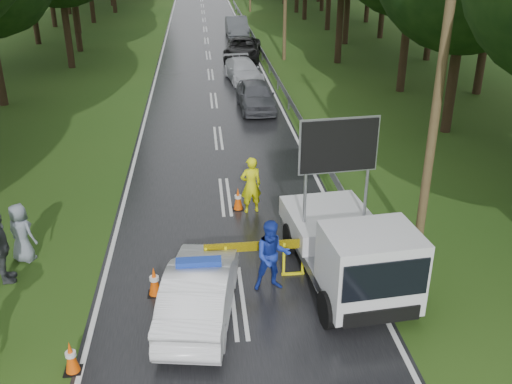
{
  "coord_description": "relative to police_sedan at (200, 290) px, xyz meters",
  "views": [
    {
      "loc": [
        -0.7,
        -11.38,
        8.15
      ],
      "look_at": [
        0.79,
        3.47,
        1.3
      ],
      "focal_mm": 40.0,
      "sensor_mm": 36.0,
      "label": 1
    }
  ],
  "objects": [
    {
      "name": "ground",
      "position": [
        0.89,
        0.43,
        -0.68
      ],
      "size": [
        160.0,
        160.0,
        0.0
      ],
      "primitive_type": "plane",
      "color": "#214513",
      "rests_on": "ground"
    },
    {
      "name": "queue_car_first",
      "position": [
        2.93,
        16.57,
        0.04
      ],
      "size": [
        1.87,
        4.29,
        1.44
      ],
      "primitive_type": "imported",
      "rotation": [
        0.0,
        0.0,
        0.04
      ],
      "color": "#404147",
      "rests_on": "ground"
    },
    {
      "name": "civilian",
      "position": [
        1.78,
        0.93,
        0.25
      ],
      "size": [
        0.94,
        0.75,
        1.86
      ],
      "primitive_type": "imported",
      "rotation": [
        0.0,
        0.0,
        0.05
      ],
      "color": "#182E9E",
      "rests_on": "ground"
    },
    {
      "name": "barrier",
      "position": [
        1.41,
        1.43,
        0.12
      ],
      "size": [
        2.58,
        0.11,
        1.06
      ],
      "rotation": [
        0.0,
        0.0,
        0.02
      ],
      "color": "#FFF50D",
      "rests_on": "ground"
    },
    {
      "name": "officer",
      "position": [
        1.65,
        5.22,
        0.25
      ],
      "size": [
        0.76,
        0.58,
        1.86
      ],
      "primitive_type": "imported",
      "rotation": [
        0.0,
        0.0,
        3.36
      ],
      "color": "#E4EA0C",
      "rests_on": "ground"
    },
    {
      "name": "cone_left_mid",
      "position": [
        -1.11,
        0.93,
        -0.3
      ],
      "size": [
        0.37,
        0.37,
        0.79
      ],
      "color": "black",
      "rests_on": "ground"
    },
    {
      "name": "queue_car_second",
      "position": [
        2.77,
        22.57,
        -0.04
      ],
      "size": [
        2.36,
        4.61,
        1.28
      ],
      "primitive_type": "imported",
      "rotation": [
        0.0,
        0.0,
        0.13
      ],
      "color": "#ACAEB5",
      "rests_on": "ground"
    },
    {
      "name": "work_truck",
      "position": [
        3.7,
        0.82,
        0.4
      ],
      "size": [
        2.68,
        5.18,
        3.98
      ],
      "rotation": [
        0.0,
        0.0,
        0.1
      ],
      "color": "gray",
      "rests_on": "ground"
    },
    {
      "name": "police_sedan",
      "position": [
        0.0,
        0.0,
        0.0
      ],
      "size": [
        2.05,
        4.28,
        1.49
      ],
      "rotation": [
        0.0,
        0.0,
        2.99
      ],
      "color": "white",
      "rests_on": "ground"
    },
    {
      "name": "cone_near_left",
      "position": [
        -2.61,
        -1.63,
        -0.32
      ],
      "size": [
        0.35,
        0.35,
        0.75
      ],
      "color": "black",
      "rests_on": "ground"
    },
    {
      "name": "bystander_mid",
      "position": [
        -4.92,
        1.93,
        0.3
      ],
      "size": [
        0.72,
        1.23,
        1.96
      ],
      "primitive_type": "imported",
      "rotation": [
        0.0,
        0.0,
        1.79
      ],
      "color": "#3B3F43",
      "rests_on": "ground"
    },
    {
      "name": "bystander_right",
      "position": [
        -4.71,
        2.93,
        0.15
      ],
      "size": [
        0.97,
        0.86,
        1.67
      ],
      "primitive_type": "imported",
      "rotation": [
        0.0,
        0.0,
        2.63
      ],
      "color": "gray",
      "rests_on": "ground"
    },
    {
      "name": "queue_car_fourth",
      "position": [
        3.49,
        38.26,
        0.13
      ],
      "size": [
        1.79,
        4.97,
        1.63
      ],
      "primitive_type": "imported",
      "rotation": [
        0.0,
        0.0,
        0.01
      ],
      "color": "#3B3E42",
      "rests_on": "ground"
    },
    {
      "name": "cone_center",
      "position": [
        0.28,
        0.43,
        -0.32
      ],
      "size": [
        0.35,
        0.35,
        0.74
      ],
      "color": "black",
      "rests_on": "ground"
    },
    {
      "name": "queue_car_third",
      "position": [
        3.25,
        28.92,
        0.04
      ],
      "size": [
        3.07,
        5.46,
        1.44
      ],
      "primitive_type": "imported",
      "rotation": [
        0.0,
        0.0,
        -0.14
      ],
      "color": "black",
      "rests_on": "ground"
    },
    {
      "name": "cone_far",
      "position": [
        1.26,
        5.43,
        -0.31
      ],
      "size": [
        0.36,
        0.36,
        0.76
      ],
      "color": "black",
      "rests_on": "ground"
    },
    {
      "name": "utility_pole_near",
      "position": [
        6.09,
        2.43,
        4.38
      ],
      "size": [
        1.4,
        0.24,
        10.0
      ],
      "color": "#4E3C24",
      "rests_on": "ground"
    },
    {
      "name": "guardrail",
      "position": [
        4.59,
        30.09,
        -0.13
      ],
      "size": [
        0.12,
        60.06,
        0.7
      ],
      "color": "gray",
      "rests_on": "ground"
    },
    {
      "name": "cone_right",
      "position": [
        3.33,
        4.93,
        -0.35
      ],
      "size": [
        0.32,
        0.32,
        0.68
      ],
      "color": "black",
      "rests_on": "ground"
    },
    {
      "name": "road",
      "position": [
        0.89,
        30.43,
        -0.67
      ],
      "size": [
        7.0,
        140.0,
        0.02
      ],
      "primitive_type": "cube",
      "color": "black",
      "rests_on": "ground"
    }
  ]
}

